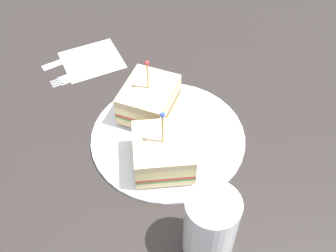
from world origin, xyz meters
TOP-DOWN VIEW (x-y plane):
  - ground_plane at (0.00, 0.00)cm, footprint 109.53×109.53cm
  - plate at (0.00, 0.00)cm, footprint 24.04×24.04cm
  - sandwich_half_front at (4.14, -4.38)cm, footprint 8.80×10.13cm
  - sandwich_half_back at (-0.50, 5.33)cm, footprint 10.72×10.84cm
  - drink_glass at (-8.92, 16.21)cm, footprint 6.48×6.48cm
  - napkin at (18.00, -14.99)cm, footprint 14.06×13.88cm
  - fork at (19.11, -10.41)cm, footprint 10.06×9.67cm
  - knife at (22.16, -14.42)cm, footprint 9.22×9.27cm

SIDE VIEW (x-z plane):
  - ground_plane at x=0.00cm, z-range -2.00..0.00cm
  - napkin at x=18.00cm, z-range 0.00..0.15cm
  - fork at x=19.11cm, z-range 0.00..0.35cm
  - knife at x=22.16cm, z-range 0.00..0.35cm
  - plate at x=0.00cm, z-range 0.00..0.81cm
  - sandwich_half_back at x=-0.50cm, z-range -2.09..8.60cm
  - sandwich_half_front at x=4.14cm, z-range -1.83..8.54cm
  - drink_glass at x=-8.92cm, z-range -0.67..9.70cm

